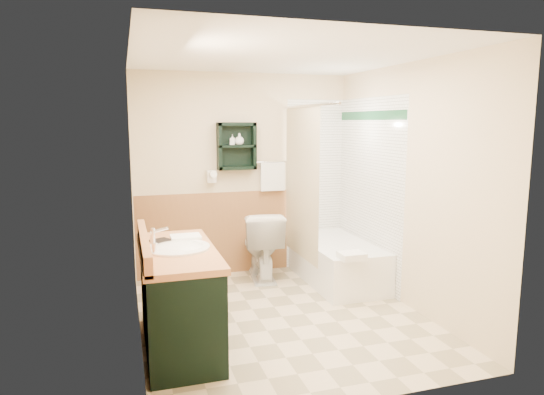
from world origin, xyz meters
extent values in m
plane|color=beige|center=(0.00, 0.00, 0.00)|extent=(3.00, 3.00, 0.00)
cube|color=#FFF2C7|center=(0.00, 1.52, 1.20)|extent=(2.60, 0.04, 2.40)
cube|color=#FFF2C7|center=(-1.32, 0.00, 1.20)|extent=(0.04, 3.00, 2.40)
cube|color=#FFF2C7|center=(1.32, 0.00, 1.20)|extent=(0.04, 3.00, 2.40)
cube|color=white|center=(0.00, 0.00, 2.42)|extent=(2.60, 3.00, 0.04)
cube|color=black|center=(-0.10, 1.41, 1.55)|extent=(0.45, 0.15, 0.55)
cylinder|color=silver|center=(0.53, 0.75, 2.00)|extent=(0.03, 1.60, 0.03)
cube|color=black|center=(-0.99, -0.33, 0.42)|extent=(0.59, 1.31, 0.83)
cube|color=white|center=(0.93, 0.85, 0.23)|extent=(0.70, 1.50, 0.47)
imported|color=white|center=(0.14, 1.18, 0.40)|extent=(0.55, 0.86, 0.79)
cube|color=white|center=(-0.89, -0.07, 0.85)|extent=(0.25, 0.20, 0.04)
imported|color=black|center=(-1.16, -0.15, 0.94)|extent=(0.15, 0.09, 0.21)
cube|color=white|center=(0.77, 0.11, 0.50)|extent=(0.25, 0.21, 0.07)
imported|color=white|center=(-0.15, 1.40, 1.59)|extent=(0.09, 0.13, 0.06)
imported|color=white|center=(-0.07, 1.40, 1.62)|extent=(0.12, 0.15, 0.11)
camera|label=1|loc=(-1.38, -4.15, 1.84)|focal=32.00mm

